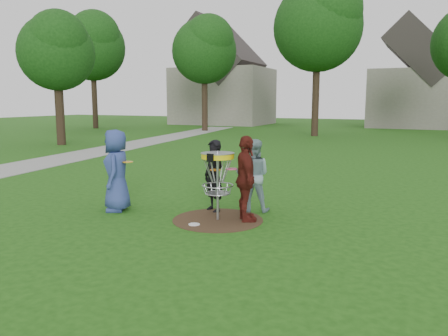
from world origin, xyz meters
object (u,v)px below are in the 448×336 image
at_px(disc_golf_basket, 218,169).
at_px(player_maroon, 246,179).
at_px(player_grey, 253,175).
at_px(player_black, 214,176).
at_px(player_blue, 117,170).

bearing_deg(disc_golf_basket, player_maroon, 17.00).
height_order(player_grey, player_maroon, player_maroon).
height_order(player_black, player_maroon, player_maroon).
xyz_separation_m(player_black, player_grey, (0.75, 0.35, 0.01)).
relative_size(player_blue, disc_golf_basket, 1.26).
xyz_separation_m(player_blue, player_maroon, (2.82, 0.37, -0.03)).
relative_size(player_blue, player_black, 1.14).
distance_m(player_black, disc_golf_basket, 0.76).
bearing_deg(player_black, player_maroon, 3.40).
relative_size(player_black, player_maroon, 0.91).
bearing_deg(player_maroon, player_grey, -20.45).
xyz_separation_m(player_black, disc_golf_basket, (0.38, -0.61, 0.25)).
bearing_deg(player_maroon, disc_golf_basket, 75.29).
bearing_deg(player_blue, player_maroon, 68.61).
height_order(player_black, disc_golf_basket, player_black).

